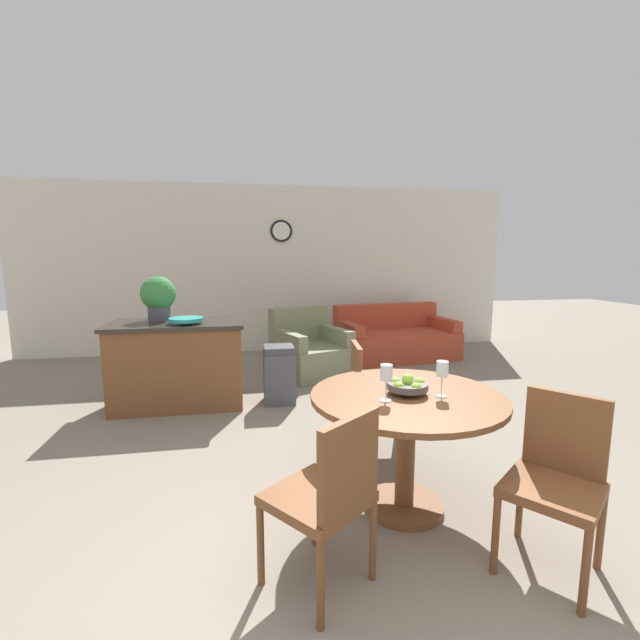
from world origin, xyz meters
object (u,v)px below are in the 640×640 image
Objects in this scene: wine_glass_right at (442,370)px; trash_bin at (279,374)px; armchair at (309,352)px; dining_chair_far_side at (371,391)px; couch at (395,339)px; potted_plant at (158,296)px; fruit_bowl at (407,385)px; teal_bowl at (186,320)px; dining_chair_near_right at (557,473)px; wine_glass_left at (386,374)px; dining_chair_near_left at (329,492)px; dining_table at (406,421)px; kitchen_island at (179,363)px.

trash_bin is (-0.79, 2.20, -0.60)m from wine_glass_right.
trash_bin is 1.20m from armchair.
couch is (1.32, 3.06, -0.22)m from dining_chair_far_side.
armchair reaches higher than trash_bin.
trash_bin is (1.25, -0.29, -0.84)m from potted_plant.
dining_chair_far_side is 0.87m from fruit_bowl.
teal_bowl is (-1.54, 2.09, 0.13)m from fruit_bowl.
potted_plant is (-2.04, 2.48, 0.24)m from wine_glass_right.
wine_glass_left reaches higher than dining_chair_near_right.
dining_chair_near_left is at bearing -136.55° from fruit_bowl.
dining_table is at bearing -52.29° from potted_plant.
kitchen_island is 2.93× the size of potted_plant.
kitchen_island is 1.83m from armchair.
dining_chair_near_left is 2.61× the size of teal_bowl.
couch is at bearing 70.96° from fruit_bowl.
kitchen_island is 1.06m from trash_bin.
wine_glass_left is 2.59m from teal_bowl.
dining_table is 0.86× the size of kitchen_island.
kitchen_island is at bearing 72.34° from dining_chair_near_left.
wine_glass_left is (-0.17, -0.10, 0.11)m from fruit_bowl.
kitchen_island is 0.73× the size of couch.
teal_bowl is at bearing 126.37° from dining_table.
dining_table is at bearing -73.96° from trash_bin.
armchair is at bearing -170.14° from dining_chair_far_side.
dining_chair_far_side is 1.00m from wine_glass_right.
dining_table is at bearing 4.95° from dining_chair_near_left.
dining_table is 1.32× the size of dining_chair_near_right.
trash_bin is at bearing -12.92° from potted_plant.
dining_chair_near_right is at bearing -51.96° from teal_bowl.
couch is at bearing 69.26° from wine_glass_left.
wine_glass_left reaches higher than armchair.
dining_chair_near_left is (-0.60, -0.56, -0.08)m from dining_table.
trash_bin is at bearing 106.04° from dining_table.
dining_chair_near_right is at bearing -46.66° from dining_table.
dining_chair_far_side is at bearing -107.06° from armchair.
dining_chair_far_side reaches higher than fruit_bowl.
dining_chair_near_right is 1.90× the size of potted_plant.
dining_table is 2.22m from trash_bin.
potted_plant reaches higher than wine_glass_left.
teal_bowl reaches higher than dining_chair_near_right.
wine_glass_right reaches higher than teal_bowl.
armchair is (-0.11, 3.21, -0.51)m from fruit_bowl.
dining_chair_far_side is at bearing -17.55° from dining_chair_near_right.
kitchen_island is at bearing 126.54° from dining_table.
wine_glass_left is 3.37m from armchair.
wine_glass_left is at bearing 8.91° from dining_chair_near_left.
kitchen_island is 0.75m from potted_plant.
teal_bowl is at bearing 126.39° from fruit_bowl.
fruit_bowl is (-0.56, 0.60, 0.30)m from dining_chair_near_right.
armchair is at bearing 92.00° from fruit_bowl.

